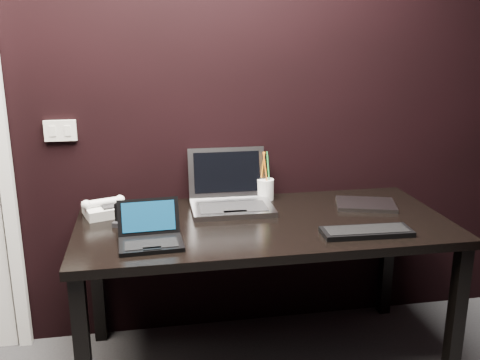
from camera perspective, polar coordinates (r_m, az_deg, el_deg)
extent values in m
plane|color=black|center=(2.68, -5.56, 9.52)|extent=(4.00, 0.00, 4.00)
cube|color=white|center=(2.77, -23.92, 2.66)|extent=(0.06, 0.05, 2.11)
cube|color=silver|center=(2.72, -18.62, 5.02)|extent=(0.15, 0.02, 0.10)
cube|color=silver|center=(2.71, -19.38, 4.93)|extent=(0.03, 0.01, 0.05)
cube|color=silver|center=(2.70, -17.91, 5.02)|extent=(0.03, 0.01, 0.05)
cube|color=black|center=(2.47, 2.55, -4.80)|extent=(1.70, 0.80, 0.04)
cube|color=black|center=(2.29, -16.38, -17.64)|extent=(0.06, 0.06, 0.70)
cube|color=black|center=(2.63, 22.05, -13.60)|extent=(0.06, 0.06, 0.70)
cube|color=black|center=(2.90, -15.01, -10.08)|extent=(0.06, 0.06, 0.70)
cube|color=black|center=(3.17, 15.41, -7.81)|extent=(0.06, 0.06, 0.70)
cube|color=black|center=(2.21, -9.46, -6.79)|extent=(0.26, 0.19, 0.02)
cube|color=black|center=(2.19, -9.44, -6.75)|extent=(0.21, 0.11, 0.00)
cube|color=black|center=(2.14, -9.36, -7.21)|extent=(0.07, 0.03, 0.00)
cube|color=black|center=(2.28, -9.74, -3.84)|extent=(0.26, 0.07, 0.15)
cube|color=#092A46|center=(2.28, -9.73, -3.84)|extent=(0.22, 0.05, 0.12)
cube|color=#97979C|center=(2.60, -0.85, -2.99)|extent=(0.40, 0.29, 0.03)
cube|color=black|center=(2.56, -0.74, -2.91)|extent=(0.32, 0.16, 0.00)
cube|color=#9E9DA3|center=(2.49, -0.48, -3.44)|extent=(0.11, 0.05, 0.00)
cube|color=gray|center=(2.72, -1.41, 0.86)|extent=(0.39, 0.08, 0.24)
cube|color=black|center=(2.72, -1.39, 0.86)|extent=(0.34, 0.06, 0.20)
cube|color=black|center=(2.37, 13.34, -5.40)|extent=(0.39, 0.15, 0.02)
cube|color=black|center=(2.36, 13.36, -5.12)|extent=(0.36, 0.12, 0.00)
cube|color=#98999E|center=(2.73, 13.27, -2.54)|extent=(0.33, 0.28, 0.02)
cube|color=silver|center=(2.60, -14.37, -3.15)|extent=(0.21, 0.20, 0.07)
cylinder|color=white|center=(2.58, -14.38, -2.32)|extent=(0.16, 0.08, 0.03)
sphere|color=silver|center=(2.56, -16.09, -2.57)|extent=(0.06, 0.06, 0.05)
sphere|color=white|center=(2.60, -12.69, -2.07)|extent=(0.06, 0.06, 0.05)
cube|color=black|center=(2.56, -13.76, -2.72)|extent=(0.08, 0.07, 0.01)
cube|color=black|center=(2.45, -12.61, -3.61)|extent=(0.05, 0.04, 0.10)
cube|color=black|center=(2.45, -12.69, -4.62)|extent=(0.07, 0.06, 0.02)
cylinder|color=white|center=(2.76, 2.73, -1.01)|extent=(0.10, 0.10, 0.11)
cylinder|color=orange|center=(2.73, 2.44, 1.40)|extent=(0.02, 0.03, 0.16)
cylinder|color=green|center=(2.72, 3.02, 1.36)|extent=(0.02, 0.02, 0.16)
cylinder|color=black|center=(2.74, 2.75, 1.45)|extent=(0.01, 0.02, 0.16)
cylinder|color=#C85F12|center=(2.71, 2.71, 1.31)|extent=(0.03, 0.03, 0.16)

